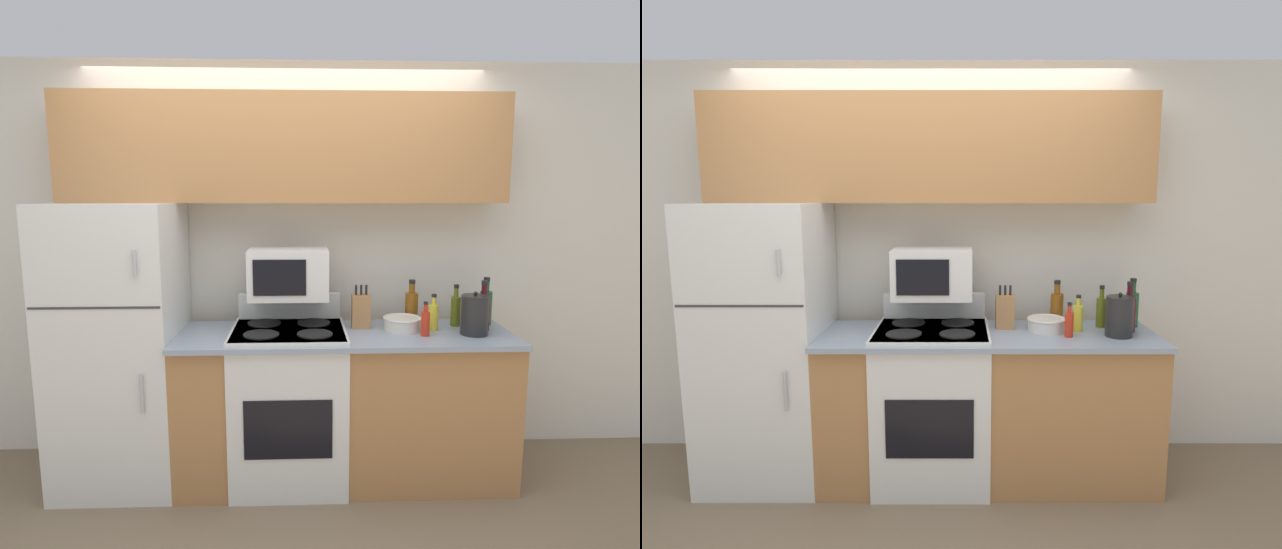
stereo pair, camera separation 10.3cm
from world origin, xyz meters
TOP-DOWN VIEW (x-y plane):
  - ground_plane at (0.00, 0.00)m, footprint 12.00×12.00m
  - wall_back at (0.00, 0.71)m, footprint 8.00×0.05m
  - lower_cabinets at (0.35, 0.29)m, footprint 1.97×0.62m
  - refrigerator at (-0.99, 0.34)m, footprint 0.70×0.70m
  - upper_cabinets at (0.00, 0.53)m, footprint 2.67×0.31m
  - stove at (0.02, 0.28)m, footprint 0.67×0.60m
  - microwave at (0.01, 0.40)m, footprint 0.47×0.34m
  - knife_block at (0.45, 0.38)m, footprint 0.11×0.08m
  - bowl at (0.70, 0.32)m, footprint 0.23×0.23m
  - bottle_wine_green at (1.24, 0.43)m, footprint 0.08×0.08m
  - bottle_hot_sauce at (0.80, 0.19)m, footprint 0.05×0.05m
  - bottle_wine_red at (1.18, 0.31)m, footprint 0.08×0.08m
  - bottle_olive_oil at (1.05, 0.41)m, footprint 0.06×0.06m
  - bottle_cooking_spray at (0.88, 0.31)m, footprint 0.06×0.06m
  - bottle_whiskey at (0.79, 0.47)m, footprint 0.08×0.08m
  - kettle at (1.10, 0.21)m, footprint 0.16×0.16m

SIDE VIEW (x-z plane):
  - ground_plane at x=0.00m, z-range 0.00..0.00m
  - lower_cabinets at x=0.35m, z-range 0.00..0.91m
  - stove at x=0.02m, z-range -0.06..1.03m
  - refrigerator at x=-0.99m, z-range 0.00..1.67m
  - bowl at x=0.70m, z-range 0.92..1.00m
  - bottle_hot_sauce at x=0.80m, z-range 0.89..1.09m
  - bottle_cooking_spray at x=0.88m, z-range 0.89..1.11m
  - bottle_olive_oil at x=1.05m, z-range 0.89..1.15m
  - knife_block at x=0.45m, z-range 0.89..1.15m
  - bottle_whiskey at x=0.79m, z-range 0.88..1.16m
  - kettle at x=1.10m, z-range 0.90..1.16m
  - bottle_wine_green at x=1.24m, z-range 0.88..1.18m
  - bottle_wine_red at x=1.18m, z-range 0.88..1.18m
  - microwave at x=0.01m, z-range 1.10..1.40m
  - wall_back at x=0.00m, z-range 0.00..2.55m
  - upper_cabinets at x=0.00m, z-range 1.67..2.31m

